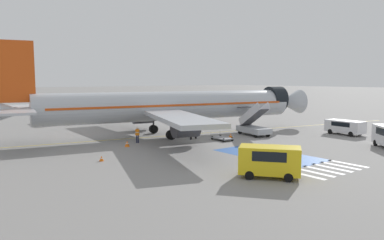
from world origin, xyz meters
name	(u,v)px	position (x,y,z in m)	size (l,w,h in m)	color
ground_plane	(166,136)	(0.00, 0.00, 0.00)	(600.00, 600.00, 0.00)	gray
apron_leadline_yellow	(174,135)	(1.01, -0.15, 0.00)	(0.20, 77.17, 0.01)	gold
apron_stand_patch_blue	(268,155)	(1.01, -15.65, 0.00)	(5.21, 10.12, 0.01)	#2856A8
apron_walkway_bar_0	(305,175)	(-2.59, -22.21, 0.00)	(0.44, 3.60, 0.01)	silver
apron_walkway_bar_1	(314,172)	(-1.39, -22.21, 0.00)	(0.44, 3.60, 0.01)	silver
apron_walkway_bar_2	(323,170)	(-0.19, -22.21, 0.00)	(0.44, 3.60, 0.01)	silver
apron_walkway_bar_3	(332,168)	(1.01, -22.21, 0.00)	(0.44, 3.60, 0.01)	silver
apron_walkway_bar_4	(340,166)	(2.21, -22.21, 0.00)	(0.44, 3.60, 0.01)	silver
apron_walkway_bar_5	(348,164)	(3.41, -22.21, 0.00)	(0.44, 3.60, 0.01)	silver
airliner	(168,106)	(0.32, -0.01, 3.73)	(42.36, 33.75, 11.06)	#B7BCC4
boarding_stairs_forward	(253,127)	(9.09, -6.22, 1.03)	(3.11, 5.51, 4.30)	#ADB2BA
fuel_tanker	(64,110)	(-4.45, 24.01, 1.89)	(3.13, 8.68, 3.70)	#38383D
service_van_0	(345,126)	(18.67, -13.10, 1.12)	(2.29, 4.79, 1.83)	silver
service_van_2	(270,159)	(-5.26, -21.11, 1.35)	(4.27, 4.65, 2.27)	yellow
baggage_cart	(222,138)	(3.28, -6.70, 0.26)	(1.58, 2.65, 0.87)	gray
ground_crew_0	(137,134)	(-5.44, -2.31, 1.02)	(0.47, 0.46, 1.77)	#191E38
ground_crew_1	(196,130)	(1.61, -3.88, 1.02)	(0.26, 0.44, 1.77)	black
ground_crew_2	(191,131)	(0.72, -4.10, 0.98)	(0.47, 0.31, 1.70)	black
traffic_cone_0	(127,144)	(-7.44, -3.65, 0.31)	(0.55, 0.55, 0.61)	orange
traffic_cone_1	(101,158)	(-12.54, -8.54, 0.23)	(0.41, 0.41, 0.46)	orange
traffic_cone_2	(231,135)	(5.49, -5.82, 0.27)	(0.48, 0.48, 0.53)	orange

